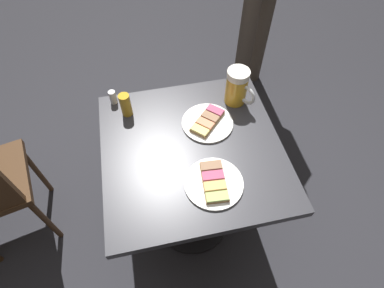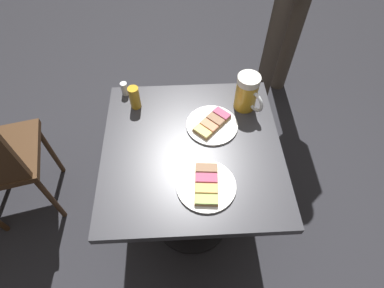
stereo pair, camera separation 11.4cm
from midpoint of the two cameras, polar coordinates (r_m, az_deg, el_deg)
ground_plane at (r=1.83m, az=1.83°, el=-13.65°), size 6.00×6.00×0.00m
cafe_table at (r=1.34m, az=2.44°, el=-4.65°), size 0.72×0.72×0.70m
plate_near at (r=1.11m, az=5.68°, el=-7.96°), size 0.22×0.22×0.03m
plate_far at (r=1.27m, az=6.38°, el=3.57°), size 0.22×0.22×0.03m
beer_mug at (r=1.32m, az=12.88°, el=9.29°), size 0.14×0.11×0.17m
beer_glass_small at (r=1.32m, az=-8.41°, el=8.55°), size 0.05×0.05×0.11m
salt_shaker at (r=1.40m, az=-10.38°, el=10.12°), size 0.03×0.03×0.06m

